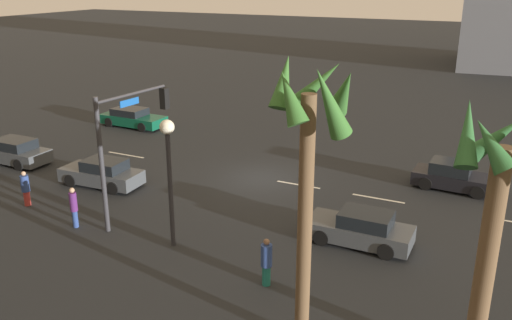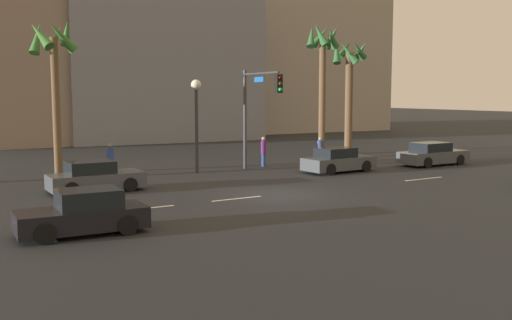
{
  "view_description": "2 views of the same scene",
  "coord_description": "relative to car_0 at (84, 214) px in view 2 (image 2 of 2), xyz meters",
  "views": [
    {
      "loc": [
        -11.37,
        24.0,
        10.14
      ],
      "look_at": [
        -0.37,
        1.45,
        1.53
      ],
      "focal_mm": 37.98,
      "sensor_mm": 36.0,
      "label": 1
    },
    {
      "loc": [
        -13.88,
        -21.13,
        4.4
      ],
      "look_at": [
        -0.84,
        0.5,
        1.51
      ],
      "focal_mm": 41.32,
      "sensor_mm": 36.0,
      "label": 2
    }
  ],
  "objects": [
    {
      "name": "pedestrian_1",
      "position": [
        13.78,
        11.56,
        0.31
      ],
      "size": [
        0.36,
        0.36,
        1.79
      ],
      "color": "#2D478C",
      "rests_on": "ground_plane"
    },
    {
      "name": "traffic_signal",
      "position": [
        12.2,
        9.73,
        3.22
      ],
      "size": [
        0.6,
        4.41,
        5.69
      ],
      "color": "#38383D",
      "rests_on": "ground_plane"
    },
    {
      "name": "lane_stripe_2",
      "position": [
        3.0,
        2.89,
        -0.63
      ],
      "size": [
        2.51,
        0.14,
        0.01
      ],
      "primitive_type": "cube",
      "color": "silver",
      "rests_on": "ground_plane"
    },
    {
      "name": "building_3",
      "position": [
        16.53,
        36.88,
        6.6
      ],
      "size": [
        18.7,
        16.41,
        14.48
      ],
      "primitive_type": "cube",
      "rotation": [
        0.0,
        0.0,
        -0.08
      ],
      "color": "gray",
      "rests_on": "ground_plane"
    },
    {
      "name": "lane_stripe_4",
      "position": [
        18.11,
        2.89,
        -0.63
      ],
      "size": [
        2.57,
        0.14,
        0.01
      ],
      "primitive_type": "cube",
      "color": "silver",
      "rests_on": "ground_plane"
    },
    {
      "name": "car_1",
      "position": [
        2.55,
        7.73,
        -0.0
      ],
      "size": [
        4.15,
        1.84,
        1.38
      ],
      "color": "#474C51",
      "rests_on": "ground_plane"
    },
    {
      "name": "car_3",
      "position": [
        16.02,
        7.28,
        -0.01
      ],
      "size": [
        4.28,
        1.95,
        1.37
      ],
      "color": "#474C51",
      "rests_on": "ground_plane"
    },
    {
      "name": "palm_tree_0",
      "position": [
        19.39,
        13.17,
        5.81
      ],
      "size": [
        2.34,
        2.47,
        8.94
      ],
      "color": "brown",
      "rests_on": "ground_plane"
    },
    {
      "name": "pedestrian_0",
      "position": [
        17.44,
        10.8,
        0.23
      ],
      "size": [
        0.39,
        0.39,
        1.67
      ],
      "color": "#BF3833",
      "rests_on": "ground_plane"
    },
    {
      "name": "palm_tree_3",
      "position": [
        22.81,
        14.53,
        5.0
      ],
      "size": [
        2.63,
        2.53,
        8.29
      ],
      "color": "brown",
      "rests_on": "ground_plane"
    },
    {
      "name": "car_2",
      "position": [
        22.97,
        6.76,
        0.01
      ],
      "size": [
        4.54,
        1.85,
        1.4
      ],
      "color": "#474C51",
      "rests_on": "ground_plane"
    },
    {
      "name": "ground_plane",
      "position": [
        9.17,
        2.89,
        -0.64
      ],
      "size": [
        220.0,
        220.0,
        0.0
      ],
      "primitive_type": "plane",
      "color": "#232628"
    },
    {
      "name": "streetlamp",
      "position": [
        9.16,
        11.08,
        3.03
      ],
      "size": [
        0.56,
        0.56,
        5.12
      ],
      "color": "#2D2D33",
      "rests_on": "ground_plane"
    },
    {
      "name": "palm_tree_2",
      "position": [
        2.36,
        14.31,
        5.52
      ],
      "size": [
        2.51,
        2.6,
        8.31
      ],
      "color": "brown",
      "rests_on": "ground_plane"
    },
    {
      "name": "building_0",
      "position": [
        10.08,
        38.97,
        7.18
      ],
      "size": [
        19.18,
        17.02,
        15.65
      ],
      "primitive_type": "cube",
      "rotation": [
        0.0,
        0.0,
        0.02
      ],
      "color": "gray",
      "rests_on": "ground_plane"
    },
    {
      "name": "lane_stripe_3",
      "position": [
        7.11,
        2.89,
        -0.63
      ],
      "size": [
        2.33,
        0.14,
        0.01
      ],
      "primitive_type": "cube",
      "color": "silver",
      "rests_on": "ground_plane"
    },
    {
      "name": "pedestrian_2",
      "position": [
        4.62,
        12.11,
        0.27
      ],
      "size": [
        0.51,
        0.51,
        1.75
      ],
      "color": "#1E7266",
      "rests_on": "ground_plane"
    },
    {
      "name": "car_0",
      "position": [
        0.0,
        0.0,
        0.0
      ],
      "size": [
        4.01,
        1.94,
        1.41
      ],
      "color": "black",
      "rests_on": "ground_plane"
    }
  ]
}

